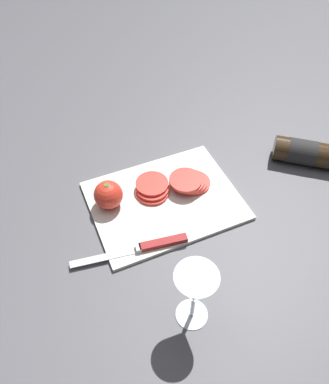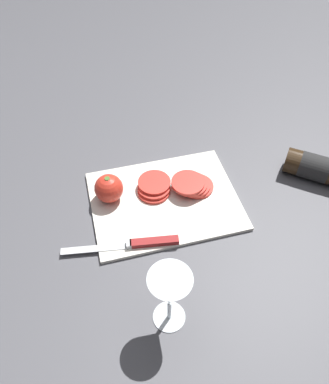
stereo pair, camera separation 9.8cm
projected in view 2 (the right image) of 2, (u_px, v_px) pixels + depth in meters
name	position (u px, v px, depth m)	size (l,w,h in m)	color
ground_plane	(141.00, 197.00, 1.02)	(3.00, 3.00, 0.00)	#4C4C51
cutting_board	(164.00, 200.00, 1.01)	(0.39, 0.30, 0.01)	silver
wine_bottle	(324.00, 170.00, 1.04)	(0.27, 0.23, 0.07)	#332314
wine_glass	(170.00, 293.00, 0.72)	(0.09, 0.09, 0.17)	silver
whole_tomato	(109.00, 188.00, 0.98)	(0.08, 0.08, 0.08)	red
knife	(143.00, 243.00, 0.91)	(0.28, 0.06, 0.01)	silver
tomato_slice_stack_near	(154.00, 187.00, 1.02)	(0.09, 0.11, 0.02)	red
tomato_slice_stack_far	(193.00, 184.00, 1.02)	(0.12, 0.09, 0.03)	red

